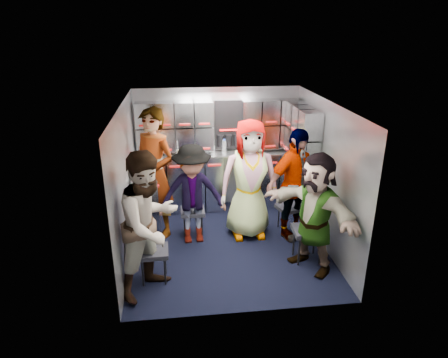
{
  "coord_description": "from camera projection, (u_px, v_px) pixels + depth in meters",
  "views": [
    {
      "loc": [
        -0.68,
        -5.14,
        3.1
      ],
      "look_at": [
        -0.02,
        0.35,
        0.92
      ],
      "focal_mm": 32.0,
      "sensor_mm": 36.0,
      "label": 1
    }
  ],
  "objects": [
    {
      "name": "attendant_arc_d",
      "position": [
        294.0,
        185.0,
        5.91
      ],
      "size": [
        1.08,
        0.8,
        1.71
      ],
      "primitive_type": "imported",
      "rotation": [
        0.0,
        0.0,
        0.43
      ],
      "color": "black",
      "rests_on": "ground"
    },
    {
      "name": "attendant_arc_c",
      "position": [
        249.0,
        180.0,
        5.94
      ],
      "size": [
        0.9,
        0.6,
        1.83
      ],
      "primitive_type": "imported",
      "rotation": [
        0.0,
        0.0,
        0.02
      ],
      "color": "black",
      "rests_on": "ground"
    },
    {
      "name": "wall_right",
      "position": [
        325.0,
        175.0,
        5.73
      ],
      "size": [
        0.04,
        3.0,
        2.1
      ],
      "primitive_type": "cube",
      "color": "#9398A0",
      "rests_on": "ground"
    },
    {
      "name": "locker_bank_right",
      "position": [
        302.0,
        133.0,
        6.2
      ],
      "size": [
        0.28,
        1.0,
        0.82
      ],
      "primitive_type": "cube",
      "color": "#9499A2",
      "rests_on": "wall_right"
    },
    {
      "name": "ceiling",
      "position": [
        229.0,
        105.0,
        5.19
      ],
      "size": [
        2.8,
        3.0,
        0.02
      ],
      "primitive_type": "cube",
      "color": "silver",
      "rests_on": "wall_back"
    },
    {
      "name": "bottle_left",
      "position": [
        178.0,
        148.0,
        6.61
      ],
      "size": [
        0.06,
        0.06,
        0.26
      ],
      "primitive_type": "cylinder",
      "color": "white",
      "rests_on": "counter"
    },
    {
      "name": "jump_seat_near_left",
      "position": [
        153.0,
        253.0,
        5.01
      ],
      "size": [
        0.39,
        0.37,
        0.45
      ],
      "rotation": [
        0.0,
        0.0,
        0.03
      ],
      "color": "black",
      "rests_on": "ground"
    },
    {
      "name": "jump_seat_near_right",
      "position": [
        308.0,
        232.0,
        5.45
      ],
      "size": [
        0.42,
        0.4,
        0.48
      ],
      "rotation": [
        0.0,
        0.0,
        -0.05
      ],
      "color": "black",
      "rests_on": "ground"
    },
    {
      "name": "counter",
      "position": [
        219.0,
        154.0,
        6.78
      ],
      "size": [
        2.68,
        0.42,
        0.03
      ],
      "primitive_type": "cube",
      "color": "silver",
      "rests_on": "cart_bank_back"
    },
    {
      "name": "attendant_standing",
      "position": [
        154.0,
        174.0,
        5.94
      ],
      "size": [
        0.86,
        0.82,
        1.99
      ],
      "primitive_type": "imported",
      "rotation": [
        0.0,
        0.0,
        -0.67
      ],
      "color": "black",
      "rests_on": "ground"
    },
    {
      "name": "cup_right",
      "position": [
        249.0,
        150.0,
        6.76
      ],
      "size": [
        0.07,
        0.07,
        0.11
      ],
      "primitive_type": "cylinder",
      "color": "tan",
      "rests_on": "counter"
    },
    {
      "name": "bottle_mid",
      "position": [
        224.0,
        147.0,
        6.7
      ],
      "size": [
        0.07,
        0.07,
        0.23
      ],
      "primitive_type": "cylinder",
      "color": "white",
      "rests_on": "counter"
    },
    {
      "name": "attendant_arc_a",
      "position": [
        150.0,
        224.0,
        4.66
      ],
      "size": [
        1.09,
        1.1,
        1.8
      ],
      "primitive_type": "imported",
      "rotation": [
        0.0,
        0.0,
        0.84
      ],
      "color": "black",
      "rests_on": "ground"
    },
    {
      "name": "wall_back",
      "position": [
        217.0,
        148.0,
        6.96
      ],
      "size": [
        2.8,
        0.04,
        2.1
      ],
      "primitive_type": "cube",
      "color": "#9398A0",
      "rests_on": "ground"
    },
    {
      "name": "attendant_arc_e",
      "position": [
        315.0,
        213.0,
        5.14
      ],
      "size": [
        1.2,
        1.53,
        1.62
      ],
      "primitive_type": "imported",
      "rotation": [
        0.0,
        0.0,
        -1.02
      ],
      "color": "black",
      "rests_on": "ground"
    },
    {
      "name": "cart_bank_left",
      "position": [
        147.0,
        203.0,
        6.17
      ],
      "size": [
        0.38,
        0.76,
        0.99
      ],
      "primitive_type": "cube",
      "color": "#9499A2",
      "rests_on": "ground"
    },
    {
      "name": "coffee_niche",
      "position": [
        228.0,
        126.0,
        6.75
      ],
      "size": [
        0.46,
        0.16,
        0.84
      ],
      "primitive_type": null,
      "color": "black",
      "rests_on": "wall_back"
    },
    {
      "name": "floor",
      "position": [
        228.0,
        245.0,
        5.96
      ],
      "size": [
        3.0,
        3.0,
        0.0
      ],
      "primitive_type": "plane",
      "color": "black",
      "rests_on": "ground"
    },
    {
      "name": "jump_seat_mid_left",
      "position": [
        193.0,
        213.0,
        6.12
      ],
      "size": [
        0.37,
        0.35,
        0.43
      ],
      "rotation": [
        0.0,
        0.0,
        0.01
      ],
      "color": "black",
      "rests_on": "ground"
    },
    {
      "name": "wall_left",
      "position": [
        127.0,
        184.0,
        5.42
      ],
      "size": [
        0.04,
        3.0,
        2.1
      ],
      "primitive_type": "cube",
      "color": "#9398A0",
      "rests_on": "ground"
    },
    {
      "name": "bottle_right",
      "position": [
        261.0,
        146.0,
        6.77
      ],
      "size": [
        0.07,
        0.07,
        0.22
      ],
      "primitive_type": "cylinder",
      "color": "white",
      "rests_on": "counter"
    },
    {
      "name": "jump_seat_center",
      "position": [
        247.0,
        208.0,
        6.3
      ],
      "size": [
        0.36,
        0.34,
        0.42
      ],
      "rotation": [
        0.0,
        0.0,
        -0.02
      ],
      "color": "black",
      "rests_on": "ground"
    },
    {
      "name": "jump_seat_mid_right",
      "position": [
        289.0,
        209.0,
        6.25
      ],
      "size": [
        0.44,
        0.43,
        0.42
      ],
      "rotation": [
        0.0,
        0.0,
        0.29
      ],
      "color": "black",
      "rests_on": "ground"
    },
    {
      "name": "cup_left",
      "position": [
        179.0,
        152.0,
        6.63
      ],
      "size": [
        0.08,
        0.08,
        0.11
      ],
      "primitive_type": "cylinder",
      "color": "tan",
      "rests_on": "counter"
    },
    {
      "name": "right_cabinet",
      "position": [
        300.0,
        194.0,
        6.47
      ],
      "size": [
        0.28,
        1.2,
        1.0
      ],
      "primitive_type": "cube",
      "color": "#9499A2",
      "rests_on": "ground"
    },
    {
      "name": "attendant_arc_b",
      "position": [
        192.0,
        195.0,
        5.81
      ],
      "size": [
        1.01,
        0.61,
        1.52
      ],
      "primitive_type": "imported",
      "rotation": [
        0.0,
        0.0,
        0.05
      ],
      "color": "black",
      "rests_on": "ground"
    },
    {
      "name": "cart_bank_back",
      "position": [
        219.0,
        182.0,
        6.97
      ],
      "size": [
        2.68,
        0.38,
        0.99
      ],
      "primitive_type": "cube",
      "color": "#9499A2",
      "rests_on": "ground"
    },
    {
      "name": "locker_bank_back",
      "position": [
        218.0,
        126.0,
        6.66
      ],
      "size": [
        2.68,
        0.28,
        0.82
      ],
      "primitive_type": "cube",
      "color": "#9499A2",
      "rests_on": "wall_back"
    },
    {
      "name": "red_latch_strip",
      "position": [
        220.0,
        165.0,
        6.65
      ],
      "size": [
        2.6,
        0.02,
        0.03
      ],
      "primitive_type": "cube",
      "color": "#AB1414",
      "rests_on": "cart_bank_back"
    }
  ]
}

